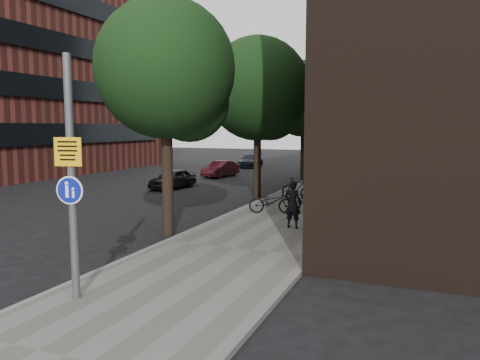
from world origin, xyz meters
The scene contains 15 objects.
ground centered at (0.00, 0.00, 0.00)m, with size 120.00×120.00×0.00m, color black.
sidewalk centered at (0.25, 10.00, 0.06)m, with size 4.50×60.00×0.12m, color slate.
curb_edge centered at (-2.00, 10.00, 0.07)m, with size 0.15×60.00×0.13m, color slate.
street_tree_near centered at (-2.53, 4.64, 5.11)m, with size 4.40×4.40×7.50m.
street_tree_mid centered at (-2.53, 13.14, 5.11)m, with size 5.00×5.00×7.80m.
street_tree_far centered at (-2.53, 22.14, 5.11)m, with size 5.00×5.00×7.80m.
signpost centered at (-1.23, -1.36, 2.52)m, with size 0.54×0.16×4.75m.
pedestrian centered at (1.02, 6.46, 0.92)m, with size 0.58×0.38×1.60m, color black.
parked_bike_facade_near centered at (0.71, 9.97, 0.57)m, with size 0.59×1.70×0.89m, color black.
parked_bike_facade_far centered at (1.28, 11.94, 0.56)m, with size 0.42×1.48×0.89m, color black.
parked_bike_curb_near centered at (-0.47, 8.73, 0.58)m, with size 0.61×1.75×0.92m, color black.
parked_bike_curb_far centered at (-0.41, 12.33, 0.62)m, with size 0.47×1.68×1.01m, color black.
parked_car_near centered at (-8.21, 14.47, 0.56)m, with size 1.32×3.29×1.12m, color black.
parked_car_mid centered at (-8.23, 21.09, 0.55)m, with size 1.17×3.36×1.11m, color #4C151D.
parked_car_far centered at (-9.09, 29.25, 0.56)m, with size 1.57×3.86×1.12m, color #1B2032.
Camera 1 is at (5.14, -8.45, 3.51)m, focal length 35.00 mm.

